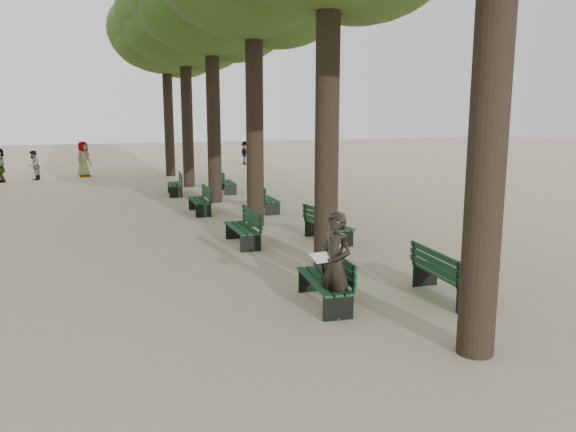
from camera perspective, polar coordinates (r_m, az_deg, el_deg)
name	(u,v)px	position (r m, az deg, el deg)	size (l,w,h in m)	color
ground	(320,320)	(9.47, 3.30, -10.47)	(120.00, 120.00, 0.00)	tan
tree_central_4	(184,16)	(26.89, -10.53, 19.35)	(6.00, 6.00, 9.95)	#33261C
tree_central_5	(165,31)	(31.76, -12.35, 17.87)	(6.00, 6.00, 9.95)	#33261C
bench_left_0	(324,290)	(10.08, 3.67, -7.52)	(0.81, 1.86, 0.92)	black
bench_left_1	(242,235)	(14.62, -4.66, -1.90)	(0.63, 1.82, 0.92)	black
bench_left_2	(199,205)	(19.43, -8.98, 1.06)	(0.68, 1.83, 0.92)	black
bench_left_3	(175,189)	(24.03, -11.44, 2.74)	(0.79, 1.86, 0.92)	black
bench_right_0	(446,284)	(10.83, 15.79, -6.64)	(0.76, 1.85, 0.92)	black
bench_right_1	(328,231)	(15.03, 4.12, -1.55)	(0.78, 1.85, 0.92)	black
bench_right_2	(266,204)	(19.61, -2.21, 1.26)	(0.69, 1.83, 0.92)	black
bench_right_3	(227,186)	(24.46, -6.18, 3.02)	(0.74, 1.85, 0.92)	black
man_with_map	(335,265)	(9.35, 4.82, -5.01)	(0.73, 0.79, 1.79)	black
pedestrian_e	(0,165)	(31.44, -27.24, 4.62)	(1.58, 0.34, 1.70)	#262628
pedestrian_a	(34,165)	(31.66, -24.43, 4.70)	(0.74, 0.30, 1.52)	#262628
pedestrian_d	(83,159)	(32.37, -20.06, 5.45)	(0.93, 0.38, 1.91)	#262628
pedestrian_b	(245,153)	(37.91, -4.37, 6.40)	(1.01, 0.31, 1.56)	#262628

